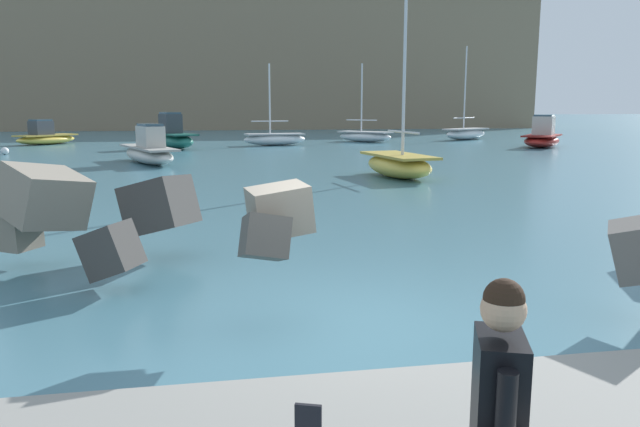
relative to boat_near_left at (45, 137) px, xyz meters
The scene contains 12 objects.
ground_plane 43.28m from the boat_near_left, 71.62° to the right, with size 400.00×400.00×0.00m, color #42707F.
breakwater_jetty 40.82m from the boat_near_left, 69.65° to the right, with size 30.12×6.36×2.36m.
boat_near_left is the anchor object (origin of this frame).
boat_near_centre 36.05m from the boat_near_left, 14.75° to the right, with size 4.80×5.16×2.23m.
boat_mid_left 31.79m from the boat_near_left, 52.19° to the right, with size 2.43×4.63×7.69m.
boat_mid_centre 11.45m from the boat_near_left, 32.75° to the right, with size 3.84×5.26×2.41m.
boat_mid_right 19.46m from the boat_near_left, 62.06° to the right, with size 3.72×6.50×1.97m.
boat_far_left 17.20m from the boat_near_left, 13.67° to the right, with size 4.77×2.25×5.81m.
boat_far_centre 33.55m from the boat_near_left, ahead, with size 5.33×4.43×7.71m.
boat_far_right 24.27m from the boat_near_left, ahead, with size 4.48×4.56×6.13m.
mooring_buoy_inner 9.94m from the boat_near_left, 88.73° to the right, with size 0.44×0.44×0.44m.
headland_bluff 47.62m from the boat_near_left, 68.86° to the left, with size 75.32×36.49×18.04m.
Camera 1 is at (-1.46, -7.22, 2.78)m, focal length 34.08 mm.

